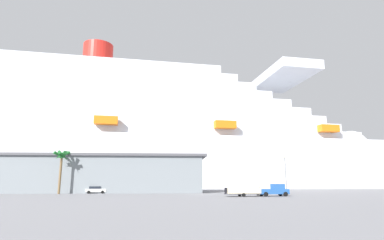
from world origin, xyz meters
name	(u,v)px	position (x,y,z in m)	size (l,w,h in m)	color
ground_plane	(184,191)	(0.00, 30.00, 0.00)	(600.00, 600.00, 0.00)	gray
cruise_ship	(154,140)	(-9.28, 62.76, 19.49)	(224.73, 48.00, 64.97)	white
terminal_building	(95,174)	(-24.87, 22.10, 4.56)	(59.30, 31.34, 9.07)	slate
pickup_truck	(274,190)	(12.64, -9.70, 1.04)	(5.73, 2.59, 2.20)	#2659A5
small_boat_on_trailer	(247,191)	(7.50, -10.06, 0.96)	(8.35, 2.54, 2.15)	#595960
palm_tree	(61,159)	(-29.32, 6.36, 7.58)	(3.59, 3.47, 9.50)	brown
street_lamp	(285,169)	(20.04, 1.72, 5.46)	(0.56, 0.56, 8.44)	slate
parked_car_red_hatchback	(165,189)	(-6.12, 16.51, 0.83)	(4.47, 2.27, 1.58)	red
parked_car_white_van	(96,190)	(-22.00, 8.84, 0.83)	(4.63, 2.34, 1.58)	white
parked_car_black_coupe	(124,189)	(-16.89, 21.47, 0.84)	(4.87, 2.63, 1.58)	black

